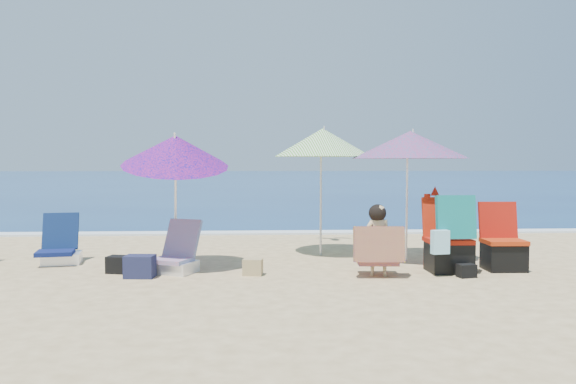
{
  "coord_description": "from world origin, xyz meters",
  "views": [
    {
      "loc": [
        -0.75,
        -7.27,
        1.53
      ],
      "look_at": [
        -0.3,
        1.0,
        1.1
      ],
      "focal_mm": 36.56,
      "sensor_mm": 36.0,
      "label": 1
    }
  ],
  "objects": [
    {
      "name": "ground",
      "position": [
        0.0,
        0.0,
        0.0
      ],
      "size": [
        120.0,
        120.0,
        0.0
      ],
      "color": "#D8BC84",
      "rests_on": "ground"
    },
    {
      "name": "sea",
      "position": [
        0.0,
        45.0,
        -0.05
      ],
      "size": [
        120.0,
        80.0,
        0.12
      ],
      "color": "navy",
      "rests_on": "ground"
    },
    {
      "name": "foam",
      "position": [
        0.0,
        5.1,
        0.02
      ],
      "size": [
        120.0,
        0.5,
        0.04
      ],
      "color": "white",
      "rests_on": "ground"
    },
    {
      "name": "umbrella_turquoise",
      "position": [
        1.6,
        1.57,
        1.79
      ],
      "size": [
        2.04,
        2.04,
        2.03
      ],
      "color": "white",
      "rests_on": "ground"
    },
    {
      "name": "umbrella_striped",
      "position": [
        0.33,
        2.21,
        1.84
      ],
      "size": [
        1.81,
        1.81,
        2.1
      ],
      "color": "silver",
      "rests_on": "ground"
    },
    {
      "name": "umbrella_blue",
      "position": [
        -1.88,
        1.01,
        1.68
      ],
      "size": [
        1.76,
        1.8,
        2.05
      ],
      "color": "white",
      "rests_on": "ground"
    },
    {
      "name": "furled_umbrella",
      "position": [
        1.71,
        0.95,
        0.65
      ],
      "size": [
        0.25,
        0.16,
        1.18
      ],
      "color": "red",
      "rests_on": "ground"
    },
    {
      "name": "chair_navy",
      "position": [
        -3.69,
        1.64,
        0.2
      ],
      "size": [
        0.67,
        0.8,
        0.74
      ],
      "color": "#0D184C",
      "rests_on": "ground"
    },
    {
      "name": "chair_rainbow",
      "position": [
        -1.86,
        0.84,
        0.19
      ],
      "size": [
        0.72,
        0.78,
        0.71
      ],
      "color": "#ED535B",
      "rests_on": "ground"
    },
    {
      "name": "camp_chair_left",
      "position": [
        2.73,
        0.77,
        0.29
      ],
      "size": [
        0.56,
        0.58,
        0.95
      ],
      "color": "#B12E0C",
      "rests_on": "ground"
    },
    {
      "name": "camp_chair_right",
      "position": [
        1.91,
        0.63,
        0.39
      ],
      "size": [
        0.65,
        0.78,
        1.08
      ],
      "color": "#A71A0B",
      "rests_on": "ground"
    },
    {
      "name": "person_center",
      "position": [
        0.87,
        0.39,
        0.47
      ],
      "size": [
        0.67,
        0.57,
        0.97
      ],
      "color": "tan",
      "rests_on": "ground"
    },
    {
      "name": "bag_navy_a",
      "position": [
        -2.29,
        0.5,
        0.15
      ],
      "size": [
        0.4,
        0.31,
        0.29
      ],
      "color": "#1C1F3E",
      "rests_on": "ground"
    },
    {
      "name": "bag_black_a",
      "position": [
        -2.63,
        0.83,
        0.12
      ],
      "size": [
        0.36,
        0.3,
        0.23
      ],
      "color": "black",
      "rests_on": "ground"
    },
    {
      "name": "bag_tan",
      "position": [
        -0.8,
        0.58,
        0.11
      ],
      "size": [
        0.28,
        0.22,
        0.22
      ],
      "color": "tan",
      "rests_on": "ground"
    },
    {
      "name": "bag_black_b",
      "position": [
        2.02,
        0.27,
        0.09
      ],
      "size": [
        0.26,
        0.2,
        0.18
      ],
      "color": "black",
      "rests_on": "ground"
    }
  ]
}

